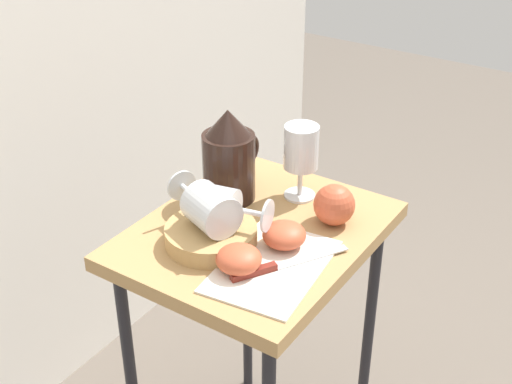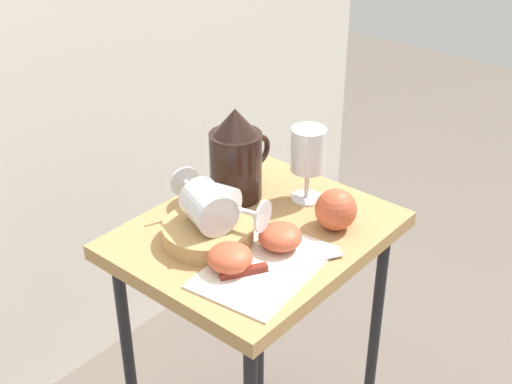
% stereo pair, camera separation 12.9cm
% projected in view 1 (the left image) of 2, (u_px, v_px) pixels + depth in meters
% --- Properties ---
extents(table, '(0.50, 0.41, 0.67)m').
position_uv_depth(table, '(256.00, 263.00, 1.38)').
color(table, '#AD8451').
rests_on(table, ground_plane).
extents(linen_napkin, '(0.27, 0.20, 0.00)m').
position_uv_depth(linen_napkin, '(272.00, 266.00, 1.23)').
color(linen_napkin, silver).
rests_on(linen_napkin, table).
extents(basket_tray, '(0.17, 0.17, 0.03)m').
position_uv_depth(basket_tray, '(211.00, 235.00, 1.28)').
color(basket_tray, tan).
rests_on(basket_tray, table).
extents(pitcher, '(0.16, 0.11, 0.19)m').
position_uv_depth(pitcher, '(229.00, 163.00, 1.40)').
color(pitcher, black).
rests_on(pitcher, table).
extents(wine_glass_upright, '(0.07, 0.07, 0.16)m').
position_uv_depth(wine_glass_upright, '(301.00, 151.00, 1.39)').
color(wine_glass_upright, silver).
rests_on(wine_glass_upright, table).
extents(wine_glass_tipped_near, '(0.09, 0.16, 0.07)m').
position_uv_depth(wine_glass_tipped_near, '(217.00, 205.00, 1.27)').
color(wine_glass_tipped_near, silver).
rests_on(wine_glass_tipped_near, basket_tray).
extents(wine_glass_tipped_far, '(0.12, 0.17, 0.08)m').
position_uv_depth(wine_glass_tipped_far, '(210.00, 209.00, 1.26)').
color(wine_glass_tipped_far, silver).
rests_on(wine_glass_tipped_far, basket_tray).
extents(apple_half_left, '(0.08, 0.08, 0.04)m').
position_uv_depth(apple_half_left, '(239.00, 259.00, 1.20)').
color(apple_half_left, '#C15133').
rests_on(apple_half_left, linen_napkin).
extents(apple_half_right, '(0.08, 0.08, 0.04)m').
position_uv_depth(apple_half_right, '(284.00, 235.00, 1.27)').
color(apple_half_right, '#C15133').
rests_on(apple_half_right, linen_napkin).
extents(apple_whole, '(0.08, 0.08, 0.08)m').
position_uv_depth(apple_whole, '(334.00, 205.00, 1.33)').
color(apple_whole, '#C15133').
rests_on(apple_whole, table).
extents(knife, '(0.20, 0.13, 0.01)m').
position_uv_depth(knife, '(273.00, 267.00, 1.21)').
color(knife, silver).
rests_on(knife, linen_napkin).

